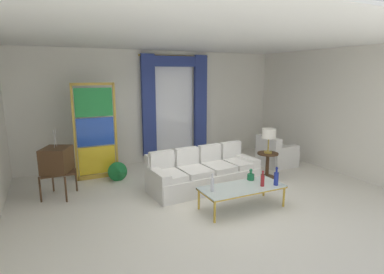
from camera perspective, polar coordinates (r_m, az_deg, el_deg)
ground_plane at (r=6.17m, az=3.27°, el=-11.18°), size 16.00×16.00×0.00m
wall_rear at (r=8.54m, az=-6.60°, el=5.56°), size 8.00×0.12×3.00m
wall_right at (r=8.55m, az=23.42°, el=4.69°), size 0.12×7.00×3.00m
ceiling_slab at (r=6.43m, az=-0.00°, el=17.26°), size 8.00×7.60×0.04m
curtained_window at (r=8.54m, az=-3.12°, el=7.24°), size 2.00×0.17×2.70m
couch_white_long at (r=6.63m, az=1.92°, el=-6.69°), size 2.40×1.08×0.86m
coffee_table at (r=5.66m, az=9.26°, el=-9.34°), size 1.53×0.65×0.41m
bottle_blue_decanter at (r=5.70m, az=12.93°, el=-7.77°), size 0.07×0.07×0.29m
bottle_crystal_tall at (r=5.99m, az=10.82°, el=-7.14°), size 0.13×0.13×0.22m
bottle_amber_squat at (r=5.80m, az=15.33°, el=-7.30°), size 0.08×0.08×0.34m
bottle_ruby_flask at (r=5.33m, az=3.76°, el=-8.69°), size 0.06×0.06×0.32m
vintage_tv at (r=6.54m, az=-23.77°, el=-4.09°), size 0.70×0.74×1.35m
armchair_white at (r=8.43m, az=15.17°, el=-3.24°), size 0.83×0.83×0.80m
stained_glass_divider at (r=7.32m, az=-17.41°, el=0.60°), size 0.95×0.05×2.20m
peacock_figurine at (r=7.15m, az=-13.44°, el=-6.36°), size 0.44×0.60×0.50m
round_side_table at (r=7.40m, az=13.79°, el=-4.68°), size 0.48×0.48×0.59m
table_lamp_brass at (r=7.24m, az=14.05°, el=0.44°), size 0.32×0.32×0.57m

